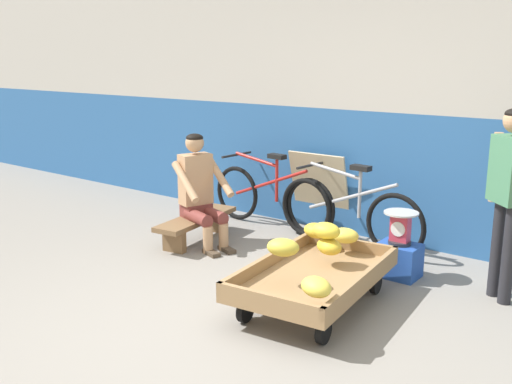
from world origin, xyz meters
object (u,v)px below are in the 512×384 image
object	(u,v)px
vendor_seated	(200,190)
bicycle_near_left	(269,197)
sign_board	(320,191)
customer_adult	(510,184)
banana_cart	(315,278)
low_bench	(197,223)
weighing_scale	(400,227)
plastic_crate	(398,260)
bicycle_far_left	(350,213)

from	to	relation	value
vendor_seated	bicycle_near_left	distance (m)	0.96
vendor_seated	bicycle_near_left	size ratio (longest dim) A/B	0.69
sign_board	customer_adult	world-z (taller)	customer_adult
banana_cart	bicycle_near_left	size ratio (longest dim) A/B	0.91
low_bench	weighing_scale	size ratio (longest dim) A/B	3.77
low_bench	banana_cart	bearing A→B (deg)	-19.43
vendor_seated	customer_adult	distance (m)	2.92
bicycle_near_left	vendor_seated	bearing A→B (deg)	-103.95
banana_cart	bicycle_near_left	world-z (taller)	bicycle_near_left
banana_cart	weighing_scale	size ratio (longest dim) A/B	5.06
sign_board	weighing_scale	bearing A→B (deg)	-32.41
banana_cart	low_bench	bearing A→B (deg)	160.57
banana_cart	plastic_crate	distance (m)	1.03
banana_cart	plastic_crate	xyz separation A→B (m)	(0.25, 0.99, -0.09)
low_bench	bicycle_far_left	world-z (taller)	bicycle_far_left
bicycle_near_left	bicycle_far_left	world-z (taller)	same
bicycle_near_left	bicycle_far_left	distance (m)	1.04
bicycle_far_left	vendor_seated	bearing A→B (deg)	-145.70
low_bench	bicycle_far_left	distance (m)	1.60
banana_cart	bicycle_far_left	distance (m)	1.58
low_bench	bicycle_near_left	world-z (taller)	bicycle_near_left
bicycle_near_left	bicycle_far_left	size ratio (longest dim) A/B	1.00
plastic_crate	sign_board	bearing A→B (deg)	147.62
sign_board	customer_adult	bearing A→B (deg)	-20.38
low_bench	bicycle_far_left	xyz separation A→B (m)	(1.35, 0.84, 0.15)
low_bench	plastic_crate	distance (m)	2.13
plastic_crate	weighing_scale	distance (m)	0.30
plastic_crate	bicycle_far_left	bearing A→B (deg)	146.75
weighing_scale	bicycle_far_left	distance (m)	0.91
bicycle_near_left	sign_board	bearing A→B (deg)	32.56
weighing_scale	customer_adult	xyz separation A→B (m)	(0.85, 0.03, 0.50)
sign_board	bicycle_far_left	bearing A→B (deg)	-31.20
banana_cart	low_bench	xyz separation A→B (m)	(-1.85, 0.65, -0.04)
vendor_seated	sign_board	xyz separation A→B (m)	(0.70, 1.21, -0.13)
banana_cart	sign_board	bearing A→B (deg)	120.21
plastic_crate	bicycle_far_left	world-z (taller)	bicycle_far_left
bicycle_near_left	sign_board	distance (m)	0.57
vendor_seated	bicycle_far_left	size ratio (longest dim) A/B	0.69
plastic_crate	bicycle_near_left	size ratio (longest dim) A/B	0.22
sign_board	customer_adult	distance (m)	2.37
weighing_scale	low_bench	bearing A→B (deg)	-170.80
low_bench	customer_adult	distance (m)	3.07
weighing_scale	bicycle_far_left	world-z (taller)	bicycle_far_left
plastic_crate	bicycle_near_left	world-z (taller)	bicycle_near_left
sign_board	customer_adult	xyz separation A→B (m)	(2.17, -0.81, 0.52)
customer_adult	low_bench	bearing A→B (deg)	-172.80
weighing_scale	sign_board	distance (m)	1.56
low_bench	bicycle_far_left	size ratio (longest dim) A/B	0.68
bicycle_near_left	bicycle_far_left	bearing A→B (deg)	-2.14
bicycle_far_left	customer_adult	world-z (taller)	customer_adult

